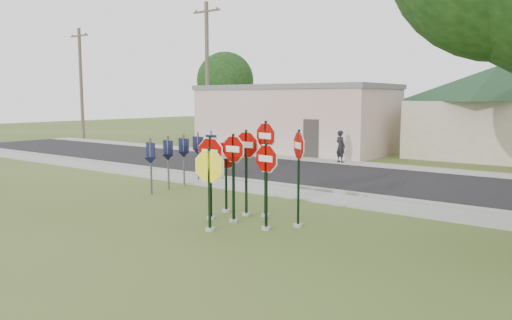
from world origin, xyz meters
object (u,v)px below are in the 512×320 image
Objects in this scene: pedestrian at (340,146)px; stop_sign_yellow at (209,178)px; stop_sign_left at (210,165)px; utility_pole_near at (207,73)px; stop_sign_center at (233,166)px.

stop_sign_yellow is at bearing 124.65° from pedestrian.
pedestrian is at bearing 102.14° from stop_sign_left.
utility_pole_near reaches higher than stop_sign_yellow.
stop_sign_yellow is at bearing -48.97° from stop_sign_left.
stop_sign_yellow is at bearing -85.21° from stop_sign_center.
stop_sign_left is at bearing 122.30° from pedestrian.
stop_sign_center is 1.12× the size of stop_sign_yellow.
stop_sign_yellow is 1.23m from stop_sign_left.
stop_sign_center is 1.51× the size of pedestrian.
utility_pole_near is 5.73× the size of pedestrian.
pedestrian is (-2.80, 13.01, -0.63)m from stop_sign_left.
stop_sign_center is 20.02m from utility_pole_near.
stop_sign_left is at bearing -169.76° from stop_sign_center.
stop_sign_left reaches higher than stop_sign_yellow.
stop_sign_yellow reaches higher than pedestrian.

